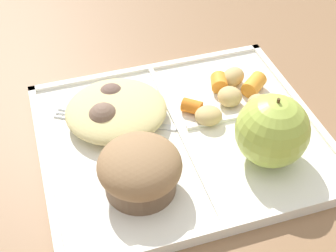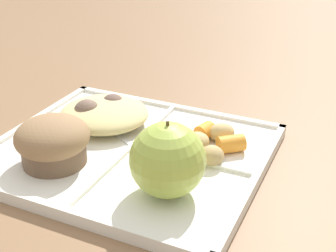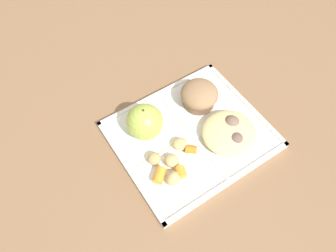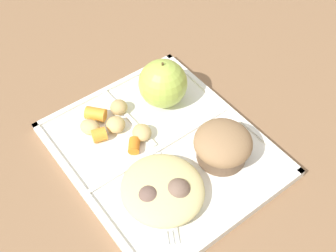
% 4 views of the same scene
% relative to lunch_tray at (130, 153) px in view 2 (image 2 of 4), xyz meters
% --- Properties ---
extents(ground, '(6.00, 6.00, 0.00)m').
position_rel_lunch_tray_xyz_m(ground, '(0.00, 0.00, -0.01)').
color(ground, '#846042').
extents(lunch_tray, '(0.35, 0.30, 0.02)m').
position_rel_lunch_tray_xyz_m(lunch_tray, '(0.00, 0.00, 0.00)').
color(lunch_tray, white).
rests_on(lunch_tray, ground).
extents(green_apple, '(0.09, 0.09, 0.09)m').
position_rel_lunch_tray_xyz_m(green_apple, '(-0.09, 0.07, 0.05)').
color(green_apple, '#A8C14C').
rests_on(green_apple, lunch_tray).
extents(bran_muffin, '(0.09, 0.09, 0.06)m').
position_rel_lunch_tray_xyz_m(bran_muffin, '(0.07, 0.07, 0.03)').
color(bran_muffin, brown).
rests_on(bran_muffin, lunch_tray).
extents(carrot_slice_center, '(0.03, 0.03, 0.02)m').
position_rel_lunch_tray_xyz_m(carrot_slice_center, '(-0.08, -0.07, 0.02)').
color(carrot_slice_center, orange).
rests_on(carrot_slice_center, lunch_tray).
extents(carrot_slice_edge, '(0.03, 0.03, 0.02)m').
position_rel_lunch_tray_xyz_m(carrot_slice_edge, '(-0.03, -0.04, 0.01)').
color(carrot_slice_edge, orange).
rests_on(carrot_slice_edge, lunch_tray).
extents(carrot_slice_back, '(0.04, 0.04, 0.02)m').
position_rel_lunch_tray_xyz_m(carrot_slice_back, '(-0.12, -0.05, 0.02)').
color(carrot_slice_back, orange).
rests_on(carrot_slice_back, lunch_tray).
extents(potato_chunk_wedge, '(0.04, 0.04, 0.02)m').
position_rel_lunch_tray_xyz_m(potato_chunk_wedge, '(-0.08, -0.04, 0.02)').
color(potato_chunk_wedge, tan).
rests_on(potato_chunk_wedge, lunch_tray).
extents(potato_chunk_large, '(0.04, 0.04, 0.03)m').
position_rel_lunch_tray_xyz_m(potato_chunk_large, '(-0.10, -0.08, 0.02)').
color(potato_chunk_large, tan).
rests_on(potato_chunk_large, lunch_tray).
extents(potato_chunk_small, '(0.04, 0.04, 0.02)m').
position_rel_lunch_tray_xyz_m(potato_chunk_small, '(-0.11, -0.01, 0.02)').
color(potato_chunk_small, tan).
rests_on(potato_chunk_small, lunch_tray).
extents(potato_chunk_browned, '(0.04, 0.04, 0.02)m').
position_rel_lunch_tray_xyz_m(potato_chunk_browned, '(-0.04, -0.01, 0.02)').
color(potato_chunk_browned, tan).
rests_on(potato_chunk_browned, lunch_tray).
extents(egg_noodle_pile, '(0.13, 0.12, 0.03)m').
position_rel_lunch_tray_xyz_m(egg_noodle_pile, '(0.07, -0.05, 0.02)').
color(egg_noodle_pile, '#D6C684').
rests_on(egg_noodle_pile, lunch_tray).
extents(meatball_back, '(0.04, 0.04, 0.04)m').
position_rel_lunch_tray_xyz_m(meatball_back, '(0.09, -0.04, 0.02)').
color(meatball_back, '#755B4C').
rests_on(meatball_back, lunch_tray).
extents(meatball_front, '(0.04, 0.04, 0.04)m').
position_rel_lunch_tray_xyz_m(meatball_front, '(0.07, -0.08, 0.02)').
color(meatball_front, brown).
rests_on(meatball_front, lunch_tray).
extents(plastic_fork, '(0.15, 0.09, 0.00)m').
position_rel_lunch_tray_xyz_m(plastic_fork, '(0.08, -0.05, 0.01)').
color(plastic_fork, silver).
rests_on(plastic_fork, lunch_tray).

